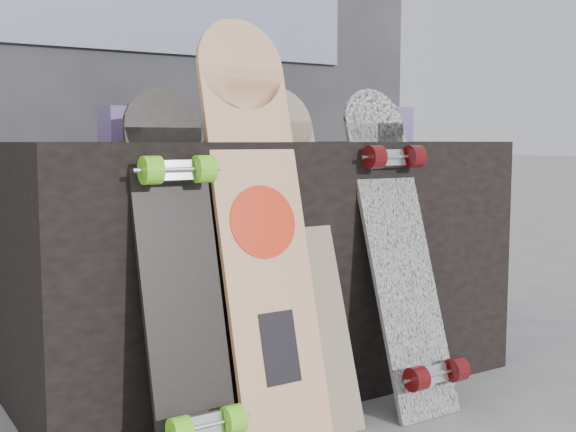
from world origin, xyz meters
TOP-DOWN VIEW (x-y plane):
  - vendor_table at (0.00, 0.50)m, footprint 1.60×0.60m
  - booth at (0.00, 1.35)m, footprint 2.40×0.22m
  - merch_box_purple at (-0.46, 0.49)m, footprint 0.18×0.12m
  - merch_box_small at (0.46, 0.48)m, footprint 0.14×0.14m
  - merch_box_flat at (-0.12, 0.62)m, footprint 0.22×0.10m
  - longboard_geisha at (-0.23, 0.16)m, footprint 0.26×0.31m
  - longboard_celtic at (-0.08, 0.19)m, footprint 0.22×0.32m
  - longboard_cascadia at (0.23, 0.13)m, footprint 0.22×0.37m
  - skateboard_dark at (-0.48, 0.13)m, footprint 0.21×0.30m

SIDE VIEW (x-z plane):
  - vendor_table at x=0.00m, z-range 0.00..0.80m
  - skateboard_dark at x=-0.48m, z-range 0.01..0.95m
  - longboard_cascadia at x=0.23m, z-range 0.01..0.98m
  - longboard_celtic at x=-0.08m, z-range 0.03..0.99m
  - longboard_geisha at x=-0.23m, z-range 0.03..1.17m
  - merch_box_flat at x=-0.12m, z-range 0.80..0.86m
  - merch_box_purple at x=-0.46m, z-range 0.80..0.90m
  - merch_box_small at x=0.46m, z-range 0.80..0.92m
  - booth at x=0.00m, z-range 0.00..2.20m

